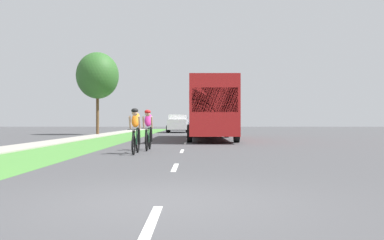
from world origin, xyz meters
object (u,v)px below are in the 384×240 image
(sedan_blue, at_px, (199,123))
(cyclist_trailing, at_px, (148,129))
(cyclist_lead, at_px, (136,131))
(pickup_silver, at_px, (182,124))
(bus_red, at_px, (210,108))
(street_tree_near, at_px, (98,76))
(suv_white, at_px, (178,123))

(sedan_blue, bearing_deg, cyclist_trailing, -92.86)
(cyclist_lead, distance_m, pickup_silver, 39.81)
(cyclist_lead, bearing_deg, bus_red, 75.32)
(cyclist_trailing, xyz_separation_m, sedan_blue, (2.51, 50.30, -0.04))
(cyclist_lead, relative_size, bus_red, 0.15)
(cyclist_lead, relative_size, street_tree_near, 0.25)
(bus_red, height_order, suv_white, bus_red)
(pickup_silver, xyz_separation_m, sedan_blue, (2.43, 12.31, -0.06))
(suv_white, distance_m, street_tree_near, 10.49)
(cyclist_trailing, bearing_deg, cyclist_lead, -97.35)
(cyclist_trailing, relative_size, sedan_blue, 0.40)
(cyclist_trailing, bearing_deg, pickup_silver, 89.87)
(cyclist_lead, xyz_separation_m, suv_white, (0.33, 27.77, 0.14))
(bus_red, distance_m, suv_white, 16.44)
(suv_white, relative_size, street_tree_near, 0.68)
(pickup_silver, xyz_separation_m, street_tree_near, (-6.43, -19.29, 4.13))
(cyclist_lead, bearing_deg, suv_white, 89.31)
(cyclist_lead, bearing_deg, pickup_silver, 89.54)
(cyclist_trailing, relative_size, bus_red, 0.15)
(cyclist_trailing, distance_m, pickup_silver, 37.98)
(cyclist_lead, height_order, suv_white, suv_white)
(cyclist_trailing, height_order, bus_red, bus_red)
(suv_white, bearing_deg, sedan_blue, 84.34)
(pickup_silver, height_order, street_tree_near, street_tree_near)
(bus_red, bearing_deg, sedan_blue, 90.41)
(pickup_silver, bearing_deg, street_tree_near, -108.45)
(cyclist_trailing, xyz_separation_m, street_tree_near, (-6.35, 18.70, 4.14))
(cyclist_trailing, bearing_deg, street_tree_near, 108.75)
(bus_red, height_order, sedan_blue, bus_red)
(cyclist_trailing, height_order, suv_white, suv_white)
(bus_red, bearing_deg, street_tree_near, 135.65)
(suv_white, xyz_separation_m, sedan_blue, (2.41, 24.35, -0.18))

